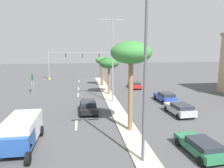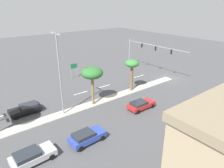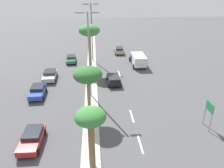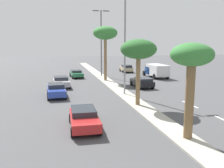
# 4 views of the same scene
# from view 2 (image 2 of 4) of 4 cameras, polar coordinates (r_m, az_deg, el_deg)

# --- Properties ---
(ground_plane) EXTENTS (160.00, 160.00, 0.00)m
(ground_plane) POSITION_cam_2_polar(r_m,az_deg,el_deg) (30.21, -17.52, -9.38)
(ground_plane) COLOR #4C4C4F
(lane_stripe_inboard) EXTENTS (0.20, 2.80, 0.01)m
(lane_stripe_inboard) POSITION_cam_2_polar(r_m,az_deg,el_deg) (45.47, 7.52, 2.17)
(lane_stripe_inboard) COLOR silver
(lane_stripe_inboard) RESTS_ON ground
(lane_stripe_leading) EXTENTS (0.20, 2.80, 0.01)m
(lane_stripe_leading) POSITION_cam_2_polar(r_m,az_deg,el_deg) (39.66, -2.20, -0.63)
(lane_stripe_leading) COLOR silver
(lane_stripe_leading) RESTS_ON ground
(lane_stripe_far) EXTENTS (0.20, 2.80, 0.01)m
(lane_stripe_far) POSITION_cam_2_polar(r_m,az_deg,el_deg) (37.12, -8.72, -2.51)
(lane_stripe_far) COLOR silver
(lane_stripe_far) RESTS_ON ground
(traffic_signal_gantry) EXTENTS (16.70, 0.53, 6.95)m
(traffic_signal_gantry) POSITION_cam_2_polar(r_m,az_deg,el_deg) (48.67, 8.44, 9.00)
(traffic_signal_gantry) COLOR gray
(traffic_signal_gantry) RESTS_ON ground
(directional_road_sign) EXTENTS (0.10, 1.57, 3.15)m
(directional_road_sign) POSITION_cam_2_polar(r_m,az_deg,el_deg) (44.16, -10.58, 4.52)
(directional_road_sign) COLOR gray
(directional_road_sign) RESTS_ON ground
(palm_tree_right) EXTENTS (2.51, 2.51, 5.78)m
(palm_tree_right) POSITION_cam_2_polar(r_m,az_deg,el_deg) (36.21, 5.58, 5.18)
(palm_tree_right) COLOR brown
(palm_tree_right) RESTS_ON median_curb
(palm_tree_front) EXTENTS (3.32, 3.32, 6.11)m
(palm_tree_front) POSITION_cam_2_polar(r_m,az_deg,el_deg) (30.81, -5.56, 2.92)
(palm_tree_front) COLOR olive
(palm_tree_front) RESTS_ON median_curb
(street_lamp_center) EXTENTS (2.90, 0.24, 11.51)m
(street_lamp_center) POSITION_cam_2_polar(r_m,az_deg,el_deg) (28.23, -14.44, 3.83)
(street_lamp_center) COLOR gray
(street_lamp_center) RESTS_ON median_curb
(sedan_red_near) EXTENTS (2.06, 4.39, 1.29)m
(sedan_red_near) POSITION_cam_2_polar(r_m,az_deg,el_deg) (31.47, 8.02, -5.69)
(sedan_red_near) COLOR red
(sedan_red_near) RESTS_ON ground
(sedan_silver_mid) EXTENTS (2.26, 4.45, 1.38)m
(sedan_silver_mid) POSITION_cam_2_polar(r_m,az_deg,el_deg) (23.26, -21.41, -18.15)
(sedan_silver_mid) COLOR #B2B2B7
(sedan_silver_mid) RESTS_ON ground
(sedan_blue_rear) EXTENTS (2.15, 4.27, 1.41)m
(sedan_blue_rear) POSITION_cam_2_polar(r_m,az_deg,el_deg) (24.47, -7.08, -14.33)
(sedan_blue_rear) COLOR #2D47AD
(sedan_blue_rear) RESTS_ON ground
(sedan_black_far) EXTENTS (2.14, 4.45, 1.33)m
(sedan_black_far) POSITION_cam_2_polar(r_m,az_deg,el_deg) (32.51, -22.83, -6.35)
(sedan_black_far) COLOR black
(sedan_black_far) RESTS_ON ground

